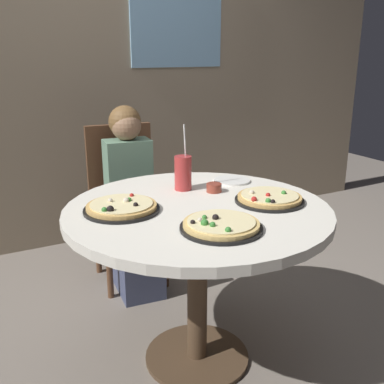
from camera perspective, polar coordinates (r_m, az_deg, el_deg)
ground_plane at (r=2.25m, az=0.63°, el=-20.19°), size 8.00×8.00×0.00m
wall_with_window at (r=3.35m, az=-13.72°, el=18.31°), size 5.20×0.14×2.90m
dining_table at (r=1.93m, az=0.70°, el=-4.92°), size 1.12×1.12×0.75m
chair_wooden at (r=2.79m, az=-8.53°, el=-0.34°), size 0.44×0.44×0.95m
diner_child at (r=2.64m, az=-7.47°, el=-2.41°), size 0.28×0.42×1.08m
pizza_veggie at (r=1.97m, az=9.76°, el=-0.79°), size 0.30×0.30×0.05m
pizza_cheese at (r=1.85m, az=-8.91°, el=-1.91°), size 0.31×0.31×0.05m
pizza_pepperoni at (r=1.65m, az=3.67°, el=-4.22°), size 0.30×0.30×0.05m
soda_cup at (r=2.10m, az=-1.14°, el=2.45°), size 0.08×0.08×0.31m
sauce_bowl at (r=2.08m, az=2.80°, el=0.55°), size 0.07×0.07×0.04m
plate_small at (r=2.25m, az=5.07°, el=1.45°), size 0.18×0.18×0.01m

